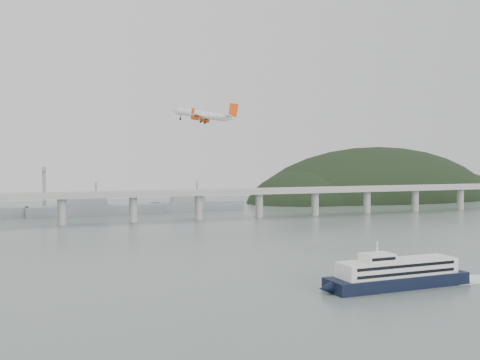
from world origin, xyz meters
name	(u,v)px	position (x,y,z in m)	size (l,w,h in m)	color
ground	(285,270)	(0.00, 0.00, 0.00)	(900.00, 900.00, 0.00)	slate
bridge	(172,197)	(-1.15, 200.00, 17.65)	(800.00, 22.00, 23.90)	#999996
headland	(389,216)	(285.18, 331.75, -19.34)	(365.00, 155.00, 156.00)	black
ferry	(397,274)	(25.66, -41.56, 4.70)	(91.95, 17.31, 17.34)	black
airliner	(204,115)	(-13.09, 75.06, 70.06)	(32.83, 30.99, 10.64)	silver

